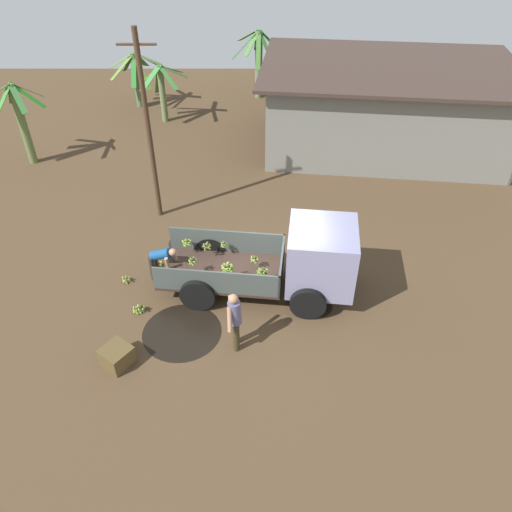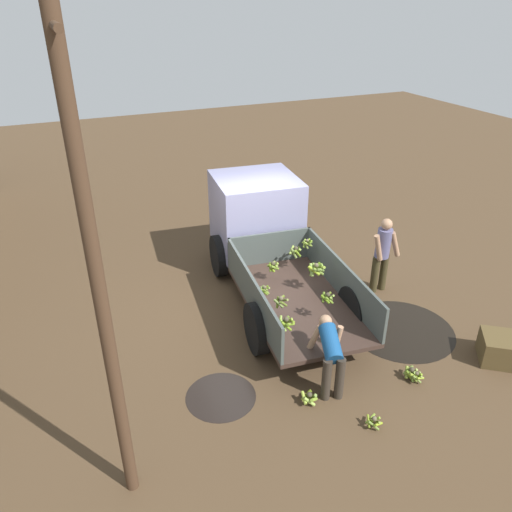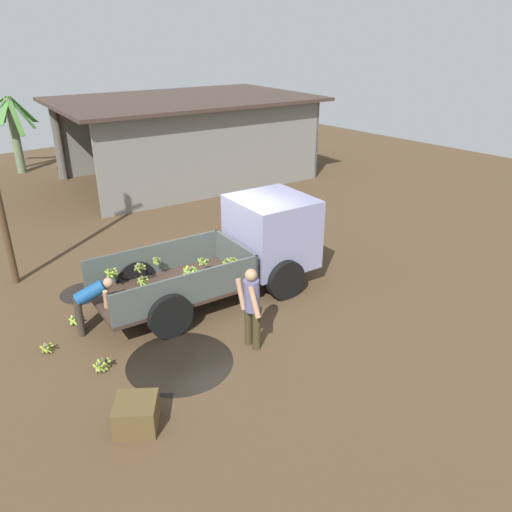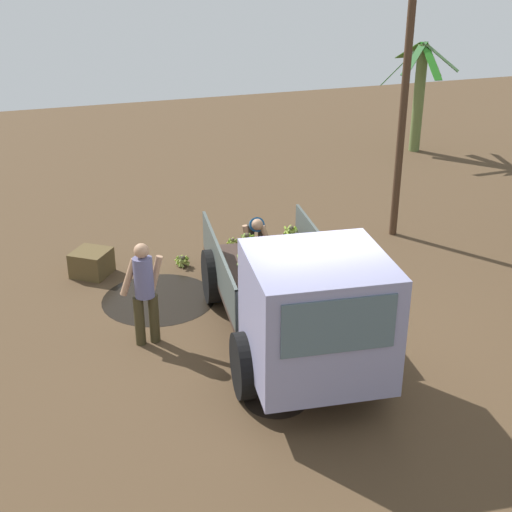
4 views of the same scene
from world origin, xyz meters
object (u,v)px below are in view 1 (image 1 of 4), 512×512
at_px(utility_pole, 148,129).
at_px(banana_bunch_on_ground_0, 158,264).
at_px(banana_bunch_on_ground_3, 137,310).
at_px(banana_bunch_on_ground_2, 126,279).
at_px(wooden_crate_0, 117,356).
at_px(person_foreground_visitor, 235,319).
at_px(person_worker_loading, 161,259).
at_px(banana_bunch_on_ground_1, 141,308).
at_px(cargo_truck, 302,260).

distance_m(utility_pole, banana_bunch_on_ground_0, 3.96).
bearing_deg(banana_bunch_on_ground_3, utility_pole, 91.20).
height_order(banana_bunch_on_ground_2, banana_bunch_on_ground_3, banana_bunch_on_ground_3).
distance_m(banana_bunch_on_ground_0, wooden_crate_0, 3.44).
bearing_deg(person_foreground_visitor, wooden_crate_0, 8.69).
bearing_deg(banana_bunch_on_ground_2, person_worker_loading, 9.89).
bearing_deg(banana_bunch_on_ground_0, banana_bunch_on_ground_1, -95.65).
height_order(cargo_truck, banana_bunch_on_ground_1, cargo_truck).
bearing_deg(banana_bunch_on_ground_0, cargo_truck, -14.23).
bearing_deg(cargo_truck, banana_bunch_on_ground_1, -162.82).
relative_size(person_foreground_visitor, banana_bunch_on_ground_1, 6.54).
relative_size(cargo_truck, banana_bunch_on_ground_1, 20.69).
xyz_separation_m(cargo_truck, wooden_crate_0, (-4.31, -2.43, -0.85)).
relative_size(banana_bunch_on_ground_3, wooden_crate_0, 0.35).
relative_size(person_foreground_visitor, banana_bunch_on_ground_0, 6.00).
bearing_deg(person_foreground_visitor, banana_bunch_on_ground_2, -39.09).
bearing_deg(cargo_truck, utility_pole, 145.44).
xyz_separation_m(banana_bunch_on_ground_2, wooden_crate_0, (0.38, -2.80, 0.12)).
height_order(utility_pole, banana_bunch_on_ground_1, utility_pole).
height_order(person_foreground_visitor, person_worker_loading, person_foreground_visitor).
bearing_deg(utility_pole, banana_bunch_on_ground_0, -82.49).
bearing_deg(wooden_crate_0, person_worker_loading, 78.58).
bearing_deg(cargo_truck, banana_bunch_on_ground_2, -178.03).
xyz_separation_m(cargo_truck, person_foreground_visitor, (-1.64, -1.91, -0.18)).
height_order(banana_bunch_on_ground_1, banana_bunch_on_ground_2, banana_bunch_on_ground_1).
distance_m(person_foreground_visitor, banana_bunch_on_ground_1, 2.81).
height_order(utility_pole, wooden_crate_0, utility_pole).
bearing_deg(person_worker_loading, wooden_crate_0, -84.84).
xyz_separation_m(utility_pole, banana_bunch_on_ground_3, (0.09, -4.53, -2.85)).
bearing_deg(utility_pole, banana_bunch_on_ground_3, -88.80).
xyz_separation_m(person_worker_loading, wooden_crate_0, (-0.60, -2.97, -0.44)).
bearing_deg(banana_bunch_on_ground_2, wooden_crate_0, -82.19).
distance_m(person_worker_loading, banana_bunch_on_ground_0, 0.75).
relative_size(banana_bunch_on_ground_1, banana_bunch_on_ground_2, 1.02).
xyz_separation_m(utility_pole, person_worker_loading, (0.57, -3.18, -2.28)).
bearing_deg(utility_pole, cargo_truck, -41.07).
distance_m(cargo_truck, banana_bunch_on_ground_2, 4.81).
distance_m(person_worker_loading, banana_bunch_on_ground_3, 1.54).
relative_size(cargo_truck, wooden_crate_0, 8.28).
height_order(cargo_truck, banana_bunch_on_ground_2, cargo_truck).
bearing_deg(banana_bunch_on_ground_3, person_foreground_visitor, -23.53).
height_order(banana_bunch_on_ground_0, wooden_crate_0, wooden_crate_0).
xyz_separation_m(utility_pole, banana_bunch_on_ground_2, (-0.42, -3.35, -2.85)).
distance_m(person_foreground_visitor, banana_bunch_on_ground_2, 3.89).
relative_size(banana_bunch_on_ground_0, banana_bunch_on_ground_2, 1.11).
relative_size(utility_pole, banana_bunch_on_ground_0, 21.18).
bearing_deg(person_worker_loading, banana_bunch_on_ground_0, 131.26).
bearing_deg(utility_pole, banana_bunch_on_ground_1, -87.63).
height_order(utility_pole, banana_bunch_on_ground_2, utility_pole).
bearing_deg(wooden_crate_0, banana_bunch_on_ground_3, 85.48).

